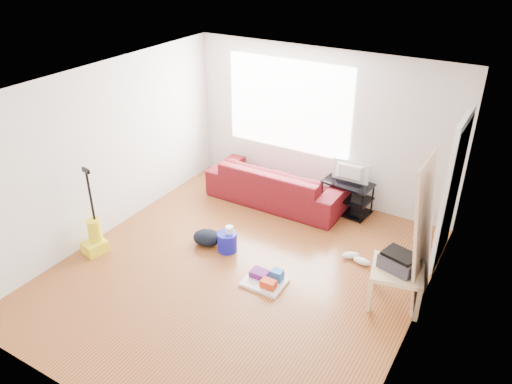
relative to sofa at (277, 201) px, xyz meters
The scene contains 13 objects.
room 2.26m from the sofa, 72.60° to the right, with size 4.51×5.01×2.51m.
sofa is the anchor object (origin of this frame).
tv_stand 1.19m from the sofa, 13.51° to the left, with size 0.81×0.52×0.53m.
tv 1.35m from the sofa, 13.51° to the left, with size 0.60×0.08×0.34m, color black.
side_table 2.89m from the sofa, 31.26° to the right, with size 0.73×0.73×0.49m.
printer 2.92m from the sofa, 31.26° to the right, with size 0.49×0.42×0.22m.
bucket 1.62m from the sofa, 87.23° to the right, with size 0.28×0.28×0.28m, color #1214A4.
toilet_paper 1.60m from the sofa, 86.44° to the right, with size 0.11×0.11×0.10m, color white.
cleaning_tray 2.19m from the sofa, 65.03° to the right, with size 0.53×0.43×0.19m.
backpack 1.66m from the sofa, 98.97° to the right, with size 0.41×0.33×0.22m, color black.
sneakers 1.99m from the sofa, 28.00° to the right, with size 0.44×0.23×0.10m.
vacuum 3.00m from the sofa, 120.24° to the right, with size 0.33×0.36×1.28m.
door_panel 2.92m from the sofa, 26.21° to the right, with size 0.04×0.75×1.87m, color tan.
Camera 1 is at (2.94, -4.52, 4.11)m, focal length 35.00 mm.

